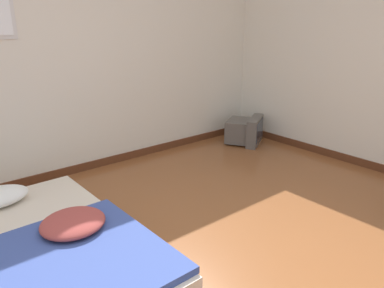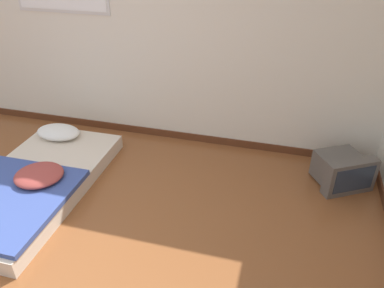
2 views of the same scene
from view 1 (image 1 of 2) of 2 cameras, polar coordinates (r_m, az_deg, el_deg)
name	(u,v)px [view 1 (image 1 of 2)]	position (r m, az deg, el deg)	size (l,w,h in m)	color
wall_back	(42,54)	(4.03, -21.90, 12.55)	(8.06, 0.08, 2.60)	silver
mattress_bed	(55,244)	(2.91, -20.19, -14.09)	(1.06, 2.01, 0.30)	beige
crt_tv	(245,131)	(5.16, 8.14, 2.04)	(0.63, 0.62, 0.37)	#56514C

